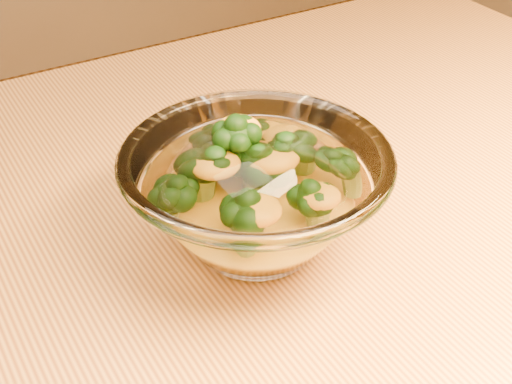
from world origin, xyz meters
TOP-DOWN VIEW (x-y plane):
  - table at (0.00, 0.00)m, footprint 1.20×0.80m
  - glass_bowl at (0.04, -0.01)m, footprint 0.21×0.21m
  - cheese_sauce at (0.04, -0.01)m, footprint 0.11×0.11m
  - broccoli_heap at (0.04, 0.00)m, footprint 0.15×0.13m

SIDE VIEW (x-z plane):
  - table at x=0.00m, z-range 0.28..1.03m
  - cheese_sauce at x=0.04m, z-range 0.76..0.79m
  - glass_bowl at x=0.04m, z-range 0.75..0.85m
  - broccoli_heap at x=0.04m, z-range 0.77..0.85m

